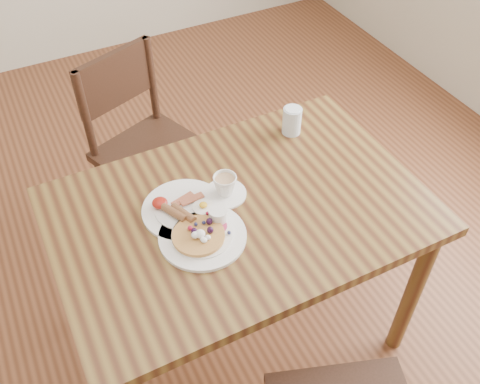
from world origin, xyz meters
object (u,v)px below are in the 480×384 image
Objects in this scene: teacup_saucer at (225,187)px; water_glass at (292,121)px; breakfast_plate at (183,209)px; dining_table at (240,227)px; chair_far at (145,142)px; pancake_plate at (203,233)px.

water_glass is (0.36, 0.19, 0.02)m from teacup_saucer.
water_glass is (0.52, 0.19, 0.04)m from breakfast_plate.
dining_table is 1.36× the size of chair_far.
chair_far reaches higher than teacup_saucer.
teacup_saucer is at bearing -152.82° from water_glass.
dining_table is 0.21m from breakfast_plate.
dining_table is 0.78m from chair_far.
water_glass reaches higher than pancake_plate.
breakfast_plate is at bearing 96.93° from pancake_plate.
teacup_saucer is (0.14, 0.13, 0.02)m from pancake_plate.
dining_table is at bearing -143.04° from water_glass.
teacup_saucer is at bearing 103.35° from dining_table.
dining_table is 4.44× the size of breakfast_plate.
dining_table is 11.49× the size of water_glass.
teacup_saucer is at bearing 2.58° from breakfast_plate.
water_glass is (0.50, 0.32, 0.04)m from pancake_plate.
teacup_saucer is at bearing 43.83° from pancake_plate.
breakfast_plate is 0.55m from water_glass.
teacup_saucer is (0.15, 0.01, 0.02)m from breakfast_plate.
breakfast_plate is at bearing 62.21° from chair_far.
pancake_plate is 0.19m from teacup_saucer.
water_glass is (0.35, 0.26, 0.15)m from dining_table.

